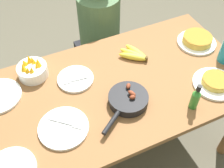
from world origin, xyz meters
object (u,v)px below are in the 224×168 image
(empty_plate_far_right, at_px, (75,79))
(fruit_bowl_mango, at_px, (32,70))
(hot_sauce_bottle, at_px, (195,98))
(person_figure, at_px, (100,42))
(frittata_plate_side, at_px, (197,40))
(skillet, at_px, (128,100))
(frittata_plate_center, at_px, (215,82))
(empty_plate_mid_edge, at_px, (64,128))
(banana_bunch, at_px, (135,55))

(empty_plate_far_right, height_order, fruit_bowl_mango, fruit_bowl_mango)
(hot_sauce_bottle, relative_size, person_figure, 0.15)
(frittata_plate_side, bearing_deg, skillet, -158.48)
(frittata_plate_side, distance_m, fruit_bowl_mango, 1.06)
(person_figure, bearing_deg, frittata_plate_center, -69.37)
(frittata_plate_side, height_order, empty_plate_mid_edge, frittata_plate_side)
(empty_plate_far_right, height_order, person_figure, person_figure)
(hot_sauce_bottle, bearing_deg, skillet, 151.02)
(frittata_plate_side, distance_m, person_figure, 0.78)
(frittata_plate_center, xyz_separation_m, fruit_bowl_mango, (-0.93, 0.51, 0.03))
(empty_plate_mid_edge, bearing_deg, empty_plate_far_right, 59.79)
(frittata_plate_side, height_order, fruit_bowl_mango, fruit_bowl_mango)
(banana_bunch, relative_size, frittata_plate_side, 0.78)
(frittata_plate_side, relative_size, hot_sauce_bottle, 1.49)
(person_figure, bearing_deg, hot_sauce_bottle, -82.30)
(banana_bunch, xyz_separation_m, fruit_bowl_mango, (-0.62, 0.11, 0.03))
(empty_plate_mid_edge, distance_m, person_figure, 1.02)
(fruit_bowl_mango, xyz_separation_m, person_figure, (0.59, 0.39, -0.30))
(frittata_plate_side, xyz_separation_m, empty_plate_far_right, (-0.84, 0.03, -0.02))
(frittata_plate_side, height_order, person_figure, person_figure)
(frittata_plate_center, xyz_separation_m, frittata_plate_side, (0.12, 0.34, 0.01))
(empty_plate_mid_edge, bearing_deg, fruit_bowl_mango, 95.83)
(banana_bunch, relative_size, empty_plate_far_right, 0.93)
(hot_sauce_bottle, height_order, person_figure, person_figure)
(skillet, bearing_deg, empty_plate_far_right, -89.46)
(empty_plate_mid_edge, xyz_separation_m, hot_sauce_bottle, (0.67, -0.16, 0.07))
(banana_bunch, xyz_separation_m, empty_plate_far_right, (-0.40, -0.03, -0.01))
(skillet, distance_m, empty_plate_mid_edge, 0.37)
(fruit_bowl_mango, bearing_deg, skillet, -45.41)
(banana_bunch, relative_size, frittata_plate_center, 0.78)
(frittata_plate_center, xyz_separation_m, person_figure, (-0.34, 0.90, -0.27))
(empty_plate_far_right, bearing_deg, fruit_bowl_mango, 146.62)
(empty_plate_mid_edge, distance_m, hot_sauce_bottle, 0.70)
(empty_plate_mid_edge, bearing_deg, banana_bunch, 29.04)
(frittata_plate_center, bearing_deg, empty_plate_mid_edge, 174.67)
(hot_sauce_bottle, bearing_deg, frittata_plate_center, 20.14)
(fruit_bowl_mango, height_order, hot_sauce_bottle, hot_sauce_bottle)
(banana_bunch, relative_size, hot_sauce_bottle, 1.16)
(empty_plate_mid_edge, height_order, person_figure, person_figure)
(empty_plate_far_right, xyz_separation_m, empty_plate_mid_edge, (-0.17, -0.29, -0.00))
(banana_bunch, xyz_separation_m, skillet, (-0.20, -0.31, 0.01))
(frittata_plate_center, distance_m, fruit_bowl_mango, 1.06)
(skillet, xyz_separation_m, person_figure, (0.17, 0.81, -0.28))
(skillet, bearing_deg, frittata_plate_side, 166.37)
(banana_bunch, bearing_deg, fruit_bowl_mango, 169.80)
(frittata_plate_side, relative_size, fruit_bowl_mango, 1.46)
(banana_bunch, xyz_separation_m, hot_sauce_bottle, (0.10, -0.48, 0.05))
(hot_sauce_bottle, xyz_separation_m, person_figure, (-0.13, 0.98, -0.33))
(skillet, relative_size, empty_plate_far_right, 1.55)
(person_figure, bearing_deg, fruit_bowl_mango, -146.37)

